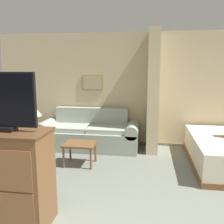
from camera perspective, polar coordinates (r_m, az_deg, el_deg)
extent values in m
cube|color=#CCB78E|center=(5.85, 9.05, 5.02)|extent=(7.32, 0.12, 2.60)
cube|color=#70644E|center=(6.03, 8.72, -7.16)|extent=(7.32, 0.02, 0.06)
cube|color=tan|center=(5.91, -4.45, 6.71)|extent=(0.50, 0.02, 0.37)
cube|color=tan|center=(5.90, -4.48, 6.70)|extent=(0.43, 0.01, 0.30)
cube|color=#CCB78E|center=(5.43, 9.40, 4.62)|extent=(0.24, 0.72, 2.60)
cube|color=#99A393|center=(5.70, -5.28, -6.19)|extent=(1.71, 0.84, 0.42)
cube|color=#99A393|center=(5.90, -4.61, -1.20)|extent=(1.71, 0.20, 0.46)
cube|color=#99A393|center=(6.01, -14.45, -5.62)|extent=(0.26, 0.84, 0.42)
cylinder|color=#99A393|center=(5.94, -14.56, -3.14)|extent=(0.28, 0.84, 0.28)
cube|color=#99A393|center=(5.56, 4.65, -6.62)|extent=(0.26, 0.84, 0.42)
cylinder|color=#99A393|center=(5.49, 4.69, -3.94)|extent=(0.28, 0.84, 0.28)
cube|color=#AAB5A4|center=(5.70, -9.62, -3.57)|extent=(0.83, 0.60, 0.10)
cube|color=#AAB5A4|center=(5.50, -1.13, -3.94)|extent=(0.83, 0.60, 0.10)
cube|color=brown|center=(4.73, -7.37, -7.28)|extent=(0.59, 0.47, 0.04)
cylinder|color=brown|center=(4.70, -11.01, -10.22)|extent=(0.04, 0.04, 0.38)
cylinder|color=brown|center=(4.56, -4.87, -10.70)|extent=(0.04, 0.04, 0.38)
cylinder|color=brown|center=(5.05, -9.51, -8.72)|extent=(0.04, 0.04, 0.38)
cylinder|color=brown|center=(4.92, -3.80, -9.11)|extent=(0.04, 0.04, 0.38)
cube|color=brown|center=(6.03, -17.11, -2.59)|extent=(0.38, 0.38, 0.04)
cylinder|color=brown|center=(6.02, -19.00, -5.38)|extent=(0.04, 0.04, 0.51)
cylinder|color=brown|center=(5.88, -16.24, -5.59)|extent=(0.04, 0.04, 0.51)
cylinder|color=brown|center=(6.30, -17.67, -4.64)|extent=(0.04, 0.04, 0.51)
cylinder|color=brown|center=(6.16, -15.00, -4.82)|extent=(0.04, 0.04, 0.51)
cylinder|color=tan|center=(6.01, -17.15, -1.94)|extent=(0.13, 0.13, 0.10)
cylinder|color=tan|center=(5.99, -17.19, -1.14)|extent=(0.02, 0.02, 0.07)
cone|color=white|center=(5.97, -17.26, 0.18)|extent=(0.32, 0.32, 0.21)
cube|color=brown|center=(3.19, -22.58, -13.95)|extent=(0.95, 0.50, 1.10)
cube|color=#54351E|center=(3.02, -23.30, -4.14)|extent=(0.97, 0.53, 0.02)
cube|color=black|center=(3.01, -23.35, -3.49)|extent=(0.24, 0.16, 0.05)
cube|color=black|center=(2.95, -23.79, 2.61)|extent=(0.77, 0.04, 0.60)
cube|color=black|center=(2.93, -24.04, 2.55)|extent=(0.73, 0.01, 0.56)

